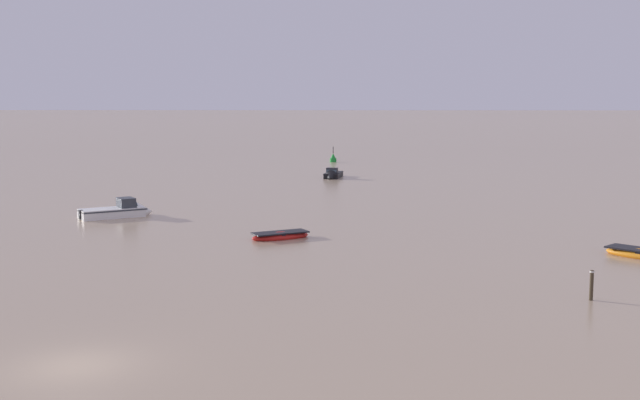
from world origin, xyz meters
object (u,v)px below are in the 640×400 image
object	(u,v)px
rowboat_moored_0	(280,236)
mooring_post_left	(591,286)
motorboat_moored_2	(332,176)
motorboat_moored_1	(123,212)
channel_buoy	(333,159)

from	to	relation	value
rowboat_moored_0	mooring_post_left	size ratio (longest dim) A/B	2.65
motorboat_moored_2	mooring_post_left	size ratio (longest dim) A/B	3.03
motorboat_moored_1	mooring_post_left	distance (m)	38.36
rowboat_moored_0	motorboat_moored_2	bearing A→B (deg)	57.33
rowboat_moored_0	motorboat_moored_1	xyz separation A→B (m)	(-12.89, 9.63, 0.15)
rowboat_moored_0	motorboat_moored_1	bearing A→B (deg)	115.57
channel_buoy	mooring_post_left	size ratio (longest dim) A/B	1.46
rowboat_moored_0	motorboat_moored_2	size ratio (longest dim) A/B	0.88
motorboat_moored_1	channel_buoy	distance (m)	52.94
motorboat_moored_1	mooring_post_left	world-z (taller)	motorboat_moored_1
mooring_post_left	motorboat_moored_2	bearing A→B (deg)	102.54
channel_buoy	motorboat_moored_1	bearing A→B (deg)	-107.97
motorboat_moored_1	motorboat_moored_2	world-z (taller)	motorboat_moored_1
motorboat_moored_1	rowboat_moored_0	bearing A→B (deg)	-67.85
motorboat_moored_2	motorboat_moored_1	bearing A→B (deg)	-19.69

